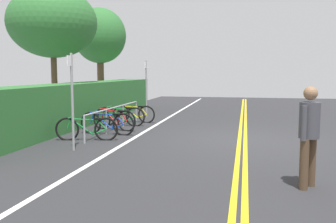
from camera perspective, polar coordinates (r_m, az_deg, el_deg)
name	(u,v)px	position (r m, az deg, el deg)	size (l,w,h in m)	color
ground_plane	(242,140)	(10.42, 11.47, -4.40)	(34.22, 12.51, 0.05)	#2B2B2D
centre_line_yellow_inner	(245,139)	(10.42, 11.91, -4.26)	(30.80, 0.10, 0.00)	gold
centre_line_yellow_outer	(239,139)	(10.42, 11.03, -4.24)	(30.80, 0.10, 0.00)	gold
bike_lane_stripe_white	(138,135)	(10.86, -4.65, -3.73)	(30.80, 0.12, 0.00)	white
bike_rack	(115,112)	(11.93, -8.22, -0.14)	(4.70, 0.05, 0.75)	#9EA0A5
bicycle_0	(87,129)	(10.28, -12.49, -2.64)	(0.51, 1.71, 0.68)	black
bicycle_1	(107,123)	(11.12, -9.43, -1.84)	(0.46, 1.76, 0.71)	black
bicycle_2	(114,120)	(11.94, -8.38, -1.25)	(0.59, 1.62, 0.72)	black
bicycle_3	(121,116)	(12.84, -7.32, -0.75)	(0.46, 1.72, 0.71)	black
bicycle_4	(134,114)	(13.71, -5.30, -0.34)	(0.46, 1.66, 0.68)	black
pedestrian	(309,130)	(6.26, 21.05, -2.74)	(0.43, 0.32, 1.64)	#4C3826
sign_post_near	(72,93)	(8.91, -14.66, 2.86)	(0.36, 0.06, 2.30)	gray
sign_post_far	(146,84)	(14.98, -3.39, 4.35)	(0.36, 0.08, 2.32)	gray
hedge_backdrop	(84,102)	(13.96, -12.92, 1.37)	(13.65, 1.18, 1.47)	#2D6B30
tree_mid	(53,23)	(14.53, -17.49, 12.98)	(3.25, 3.25, 4.95)	brown
tree_far_right	(100,36)	(18.72, -10.53, 11.39)	(2.57, 2.57, 4.98)	brown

